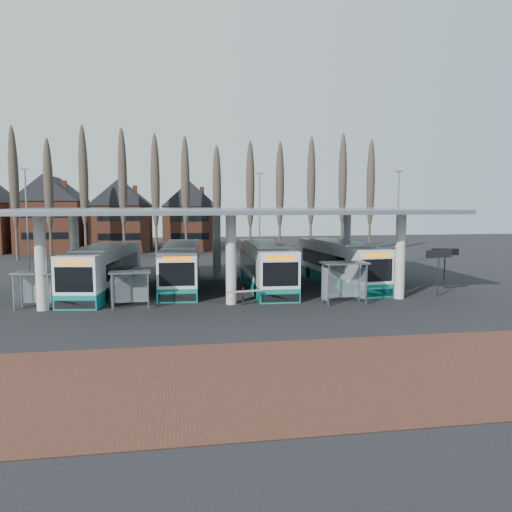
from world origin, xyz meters
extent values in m
plane|color=black|center=(0.00, 0.00, 0.00)|extent=(140.00, 140.00, 0.00)
cube|color=#552D22|center=(0.00, -12.00, 0.01)|extent=(70.00, 10.00, 0.03)
cylinder|color=#B9BAB5|center=(-12.00, 2.50, 3.00)|extent=(0.70, 0.70, 6.00)
cylinder|color=#B9BAB5|center=(-12.00, 13.50, 3.00)|extent=(0.70, 0.70, 6.00)
cylinder|color=#B9BAB5|center=(0.00, 2.50, 3.00)|extent=(0.70, 0.70, 6.00)
cylinder|color=#B9BAB5|center=(0.00, 13.50, 3.00)|extent=(0.70, 0.70, 6.00)
cylinder|color=#B9BAB5|center=(12.00, 2.50, 3.00)|extent=(0.70, 0.70, 6.00)
cylinder|color=#B9BAB5|center=(12.00, 13.50, 3.00)|extent=(0.70, 0.70, 6.00)
cube|color=gray|center=(0.00, 8.00, 6.25)|extent=(32.00, 16.00, 0.12)
cube|color=silver|center=(0.00, 8.00, 6.32)|extent=(31.50, 15.50, 0.04)
cone|color=#473D33|center=(-22.00, 33.00, 7.25)|extent=(0.36, 0.36, 14.50)
ellipsoid|color=#473D33|center=(-22.00, 33.00, 8.99)|extent=(1.10, 1.10, 11.02)
cone|color=#473D33|center=(-18.00, 33.00, 7.25)|extent=(0.36, 0.36, 14.50)
ellipsoid|color=#473D33|center=(-18.00, 33.00, 8.99)|extent=(1.10, 1.10, 11.02)
cone|color=#473D33|center=(-14.00, 33.00, 7.25)|extent=(0.36, 0.36, 14.50)
ellipsoid|color=#473D33|center=(-14.00, 33.00, 8.99)|extent=(1.10, 1.10, 11.02)
cone|color=#473D33|center=(-10.00, 33.00, 7.25)|extent=(0.36, 0.36, 14.50)
ellipsoid|color=#473D33|center=(-10.00, 33.00, 8.99)|extent=(1.10, 1.10, 11.02)
cone|color=#473D33|center=(-6.00, 33.00, 7.25)|extent=(0.36, 0.36, 14.50)
ellipsoid|color=#473D33|center=(-6.00, 33.00, 8.99)|extent=(1.10, 1.10, 11.02)
cone|color=#473D33|center=(-2.00, 33.00, 7.25)|extent=(0.36, 0.36, 14.50)
ellipsoid|color=#473D33|center=(-2.00, 33.00, 8.99)|extent=(1.10, 1.10, 11.02)
cone|color=#473D33|center=(2.00, 33.00, 7.25)|extent=(0.36, 0.36, 14.50)
ellipsoid|color=#473D33|center=(2.00, 33.00, 8.99)|extent=(1.10, 1.10, 11.02)
cone|color=#473D33|center=(6.00, 33.00, 7.25)|extent=(0.36, 0.36, 14.50)
ellipsoid|color=#473D33|center=(6.00, 33.00, 8.99)|extent=(1.10, 1.10, 11.02)
cone|color=#473D33|center=(10.00, 33.00, 7.25)|extent=(0.36, 0.36, 14.50)
ellipsoid|color=#473D33|center=(10.00, 33.00, 8.99)|extent=(1.10, 1.10, 11.02)
cone|color=#473D33|center=(14.00, 33.00, 7.25)|extent=(0.36, 0.36, 14.50)
ellipsoid|color=#473D33|center=(14.00, 33.00, 8.99)|extent=(1.10, 1.10, 11.02)
cone|color=#473D33|center=(18.00, 33.00, 7.25)|extent=(0.36, 0.36, 14.50)
ellipsoid|color=#473D33|center=(18.00, 33.00, 8.99)|extent=(1.10, 1.10, 11.02)
cone|color=#473D33|center=(22.00, 33.00, 7.25)|extent=(0.36, 0.36, 14.50)
ellipsoid|color=#473D33|center=(22.00, 33.00, 8.99)|extent=(1.10, 1.10, 11.02)
cube|color=brown|center=(-20.50, 44.00, 3.50)|extent=(8.00, 10.00, 7.00)
pyramid|color=black|center=(-20.50, 44.00, 10.50)|extent=(8.30, 10.30, 3.50)
cube|color=brown|center=(-11.00, 44.00, 3.50)|extent=(8.00, 10.00, 7.00)
pyramid|color=black|center=(-11.00, 44.00, 10.50)|extent=(8.30, 10.30, 3.50)
cube|color=brown|center=(-1.50, 44.00, 3.50)|extent=(8.00, 10.00, 7.00)
pyramid|color=black|center=(-1.50, 44.00, 10.50)|extent=(8.30, 10.30, 3.50)
cylinder|color=slate|center=(-18.00, 22.00, 5.00)|extent=(0.16, 0.16, 10.00)
cube|color=slate|center=(-18.00, 22.00, 10.10)|extent=(0.80, 0.15, 0.15)
cylinder|color=slate|center=(6.00, 26.00, 5.00)|extent=(0.16, 0.16, 10.00)
cube|color=slate|center=(6.00, 26.00, 10.10)|extent=(0.80, 0.15, 0.15)
cylinder|color=slate|center=(20.00, 20.00, 5.00)|extent=(0.16, 0.16, 10.00)
cube|color=slate|center=(20.00, 20.00, 10.10)|extent=(0.80, 0.15, 0.15)
cube|color=silver|center=(-9.00, 8.34, 1.92)|extent=(4.62, 13.09, 2.99)
cube|color=#0E6B65|center=(-9.00, 8.34, 0.48)|extent=(4.64, 13.12, 0.96)
cube|color=silver|center=(-9.00, 8.34, 3.47)|extent=(3.58, 7.98, 0.19)
cube|color=black|center=(-8.92, 8.87, 2.03)|extent=(4.12, 9.55, 1.18)
cube|color=black|center=(-9.96, 2.02, 1.98)|extent=(2.38, 0.42, 1.60)
cube|color=black|center=(-8.04, 14.66, 2.03)|extent=(2.30, 0.41, 1.28)
cube|color=#D06B0B|center=(-9.96, 2.02, 3.05)|extent=(1.89, 0.34, 0.32)
cube|color=black|center=(-9.96, 2.03, 0.37)|extent=(2.57, 0.47, 0.53)
cylinder|color=black|center=(-10.83, 4.51, 0.51)|extent=(0.45, 1.06, 1.03)
cylinder|color=black|center=(-8.39, 4.14, 0.51)|extent=(0.45, 1.06, 1.03)
cylinder|color=black|center=(-9.66, 12.22, 0.51)|extent=(0.45, 1.06, 1.03)
cylinder|color=black|center=(-7.22, 11.85, 0.51)|extent=(0.45, 1.06, 1.03)
cube|color=silver|center=(-3.18, 9.73, 1.92)|extent=(3.51, 12.94, 2.99)
cube|color=#0E6B65|center=(-3.18, 9.73, 0.48)|extent=(3.53, 12.96, 0.96)
cube|color=silver|center=(-3.18, 9.73, 3.47)|extent=(2.92, 7.81, 0.19)
cube|color=black|center=(-3.15, 10.26, 2.03)|extent=(3.33, 9.37, 1.17)
cube|color=black|center=(-3.58, 3.36, 1.97)|extent=(2.39, 0.21, 1.60)
cube|color=black|center=(-2.78, 16.09, 2.03)|extent=(2.31, 0.21, 1.28)
cube|color=#D06B0B|center=(-3.58, 3.36, 3.04)|extent=(1.90, 0.17, 0.32)
cube|color=black|center=(-3.58, 3.37, 0.37)|extent=(2.58, 0.25, 0.53)
cylinder|color=black|center=(-4.66, 5.76, 0.51)|extent=(0.36, 1.04, 1.02)
cylinder|color=black|center=(-2.20, 5.61, 0.51)|extent=(0.36, 1.04, 1.02)
cylinder|color=black|center=(-4.18, 13.53, 0.51)|extent=(0.36, 1.04, 1.02)
cylinder|color=black|center=(-1.72, 13.38, 0.51)|extent=(0.36, 1.04, 1.02)
cube|color=silver|center=(3.43, 8.53, 1.95)|extent=(3.06, 13.08, 3.04)
cube|color=#0E6B65|center=(3.43, 8.53, 0.49)|extent=(3.09, 13.10, 0.98)
cube|color=silver|center=(3.43, 8.53, 3.53)|extent=(2.67, 7.86, 0.20)
cube|color=black|center=(3.44, 9.07, 2.06)|extent=(3.02, 9.43, 1.19)
cube|color=black|center=(3.28, 2.04, 2.01)|extent=(2.43, 0.12, 1.63)
cube|color=black|center=(3.57, 15.01, 2.06)|extent=(2.35, 0.12, 1.30)
cube|color=#D06B0B|center=(3.28, 2.04, 3.09)|extent=(1.94, 0.10, 0.33)
cube|color=black|center=(3.28, 2.05, 0.38)|extent=(2.63, 0.15, 0.54)
cylinder|color=black|center=(2.08, 4.43, 0.52)|extent=(0.33, 1.05, 1.04)
cylinder|color=black|center=(4.58, 4.38, 0.52)|extent=(0.33, 1.05, 1.04)
cylinder|color=black|center=(2.26, 12.35, 0.52)|extent=(0.33, 1.05, 1.04)
cylinder|color=black|center=(4.77, 12.29, 0.52)|extent=(0.33, 1.05, 1.04)
cube|color=silver|center=(9.88, 9.29, 1.95)|extent=(3.83, 13.17, 3.03)
cube|color=#0E6B65|center=(9.88, 9.29, 0.49)|extent=(3.85, 13.19, 0.97)
cube|color=silver|center=(9.88, 9.29, 3.52)|extent=(3.12, 7.97, 0.19)
cube|color=black|center=(9.83, 9.83, 2.06)|extent=(3.57, 9.55, 1.19)
cube|color=black|center=(10.41, 2.84, 2.00)|extent=(2.43, 0.27, 1.62)
cube|color=black|center=(9.34, 15.74, 2.06)|extent=(2.34, 0.26, 1.30)
cube|color=#D06B0B|center=(10.41, 2.84, 3.08)|extent=(1.93, 0.21, 0.32)
cube|color=black|center=(10.41, 2.85, 0.38)|extent=(2.62, 0.30, 0.54)
cylinder|color=black|center=(8.97, 5.09, 0.52)|extent=(0.39, 1.06, 1.04)
cylinder|color=black|center=(11.46, 5.30, 0.52)|extent=(0.39, 1.06, 1.04)
cylinder|color=black|center=(8.32, 12.96, 0.52)|extent=(0.39, 1.06, 1.04)
cylinder|color=black|center=(10.81, 13.17, 0.52)|extent=(0.39, 1.06, 1.04)
cube|color=gray|center=(-13.75, 2.68, 1.14)|extent=(0.09, 0.09, 2.28)
cube|color=gray|center=(-11.59, 2.26, 1.14)|extent=(0.09, 0.09, 2.28)
cube|color=gray|center=(-13.56, 3.67, 1.14)|extent=(0.09, 0.09, 2.28)
cube|color=gray|center=(-11.40, 3.25, 1.14)|extent=(0.09, 0.09, 2.28)
cube|color=gray|center=(-12.57, 2.97, 2.33)|extent=(2.76, 1.74, 0.09)
cube|color=silver|center=(-12.47, 3.50, 1.19)|extent=(2.16, 0.45, 1.83)
cube|color=silver|center=(-13.70, 3.18, 1.19)|extent=(0.23, 0.99, 1.83)
cube|color=silver|center=(-11.45, 2.75, 1.19)|extent=(0.23, 0.99, 1.83)
cube|color=gray|center=(-7.63, 1.61, 1.16)|extent=(0.08, 0.08, 2.31)
cube|color=gray|center=(-5.42, 1.72, 1.16)|extent=(0.08, 0.08, 2.31)
cube|color=gray|center=(-7.68, 2.63, 1.16)|extent=(0.08, 0.08, 2.31)
cube|color=gray|center=(-5.47, 2.74, 1.16)|extent=(0.08, 0.08, 2.31)
cube|color=gray|center=(-6.55, 2.18, 2.36)|extent=(2.65, 1.42, 0.09)
cube|color=silver|center=(-6.58, 2.73, 1.20)|extent=(2.22, 0.14, 1.85)
cube|color=silver|center=(-7.71, 2.12, 1.20)|extent=(0.09, 1.02, 1.85)
cube|color=silver|center=(-5.40, 2.23, 1.20)|extent=(0.09, 1.02, 1.85)
cube|color=gray|center=(6.16, 0.59, 1.36)|extent=(0.09, 0.09, 2.73)
cube|color=gray|center=(8.78, 0.65, 1.36)|extent=(0.09, 0.09, 2.73)
cube|color=gray|center=(6.13, 1.79, 1.36)|extent=(0.09, 0.09, 2.73)
cube|color=gray|center=(8.75, 1.85, 1.36)|extent=(0.09, 0.09, 2.73)
cube|color=gray|center=(7.46, 1.22, 2.78)|extent=(3.09, 1.60, 0.11)
cube|color=silver|center=(7.44, 1.88, 1.42)|extent=(2.62, 0.10, 2.18)
cube|color=silver|center=(6.09, 1.19, 1.42)|extent=(0.07, 1.20, 2.18)
cube|color=silver|center=(8.82, 1.25, 1.42)|extent=(0.07, 1.20, 2.18)
cylinder|color=black|center=(15.09, 2.75, 1.66)|extent=(0.10, 0.10, 3.32)
cube|color=black|center=(15.09, 2.75, 3.11)|extent=(2.25, 0.64, 0.57)
cylinder|color=black|center=(17.70, 6.39, 1.53)|extent=(0.10, 0.10, 3.06)
cube|color=black|center=(17.70, 6.39, 2.87)|extent=(2.07, 0.61, 0.53)
cube|color=black|center=(0.74, 2.02, 0.59)|extent=(0.09, 0.09, 1.18)
cube|color=red|center=(0.74, 1.48, 1.02)|extent=(2.34, 0.57, 0.11)
camera|label=1|loc=(-3.74, -30.30, 6.74)|focal=35.00mm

